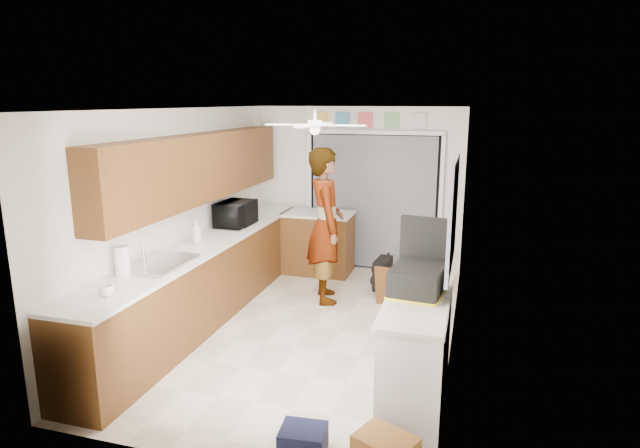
# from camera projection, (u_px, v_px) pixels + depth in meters

# --- Properties ---
(floor) EXTENTS (5.00, 5.00, 0.00)m
(floor) POSITION_uv_depth(u_px,v_px,m) (310.00, 327.00, 6.25)
(floor) COLOR beige
(floor) RESTS_ON ground
(ceiling) EXTENTS (5.00, 5.00, 0.00)m
(ceiling) POSITION_uv_depth(u_px,v_px,m) (309.00, 109.00, 5.68)
(ceiling) COLOR white
(ceiling) RESTS_ON ground
(wall_back) EXTENTS (3.20, 0.00, 3.20)m
(wall_back) POSITION_uv_depth(u_px,v_px,m) (358.00, 189.00, 8.30)
(wall_back) COLOR white
(wall_back) RESTS_ON ground
(wall_front) EXTENTS (3.20, 0.00, 3.20)m
(wall_front) POSITION_uv_depth(u_px,v_px,m) (200.00, 302.00, 3.63)
(wall_front) COLOR white
(wall_front) RESTS_ON ground
(wall_left) EXTENTS (0.00, 5.00, 5.00)m
(wall_left) POSITION_uv_depth(u_px,v_px,m) (183.00, 215.00, 6.40)
(wall_left) COLOR white
(wall_left) RESTS_ON ground
(wall_right) EXTENTS (0.00, 5.00, 5.00)m
(wall_right) POSITION_uv_depth(u_px,v_px,m) (457.00, 233.00, 5.52)
(wall_right) COLOR white
(wall_right) RESTS_ON ground
(left_base_cabinets) EXTENTS (0.60, 4.80, 0.90)m
(left_base_cabinets) POSITION_uv_depth(u_px,v_px,m) (208.00, 280.00, 6.50)
(left_base_cabinets) COLOR brown
(left_base_cabinets) RESTS_ON floor
(left_countertop) EXTENTS (0.62, 4.80, 0.04)m
(left_countertop) POSITION_uv_depth(u_px,v_px,m) (207.00, 243.00, 6.39)
(left_countertop) COLOR white
(left_countertop) RESTS_ON left_base_cabinets
(upper_cabinets) EXTENTS (0.32, 4.00, 0.80)m
(upper_cabinets) POSITION_uv_depth(u_px,v_px,m) (201.00, 167.00, 6.42)
(upper_cabinets) COLOR brown
(upper_cabinets) RESTS_ON wall_left
(sink_basin) EXTENTS (0.50, 0.76, 0.06)m
(sink_basin) POSITION_uv_depth(u_px,v_px,m) (160.00, 264.00, 5.45)
(sink_basin) COLOR silver
(sink_basin) RESTS_ON left_countertop
(faucet) EXTENTS (0.03, 0.03, 0.22)m
(faucet) POSITION_uv_depth(u_px,v_px,m) (143.00, 254.00, 5.48)
(faucet) COLOR silver
(faucet) RESTS_ON left_countertop
(peninsula_base) EXTENTS (1.00, 0.60, 0.90)m
(peninsula_base) POSITION_uv_depth(u_px,v_px,m) (318.00, 244.00, 8.15)
(peninsula_base) COLOR brown
(peninsula_base) RESTS_ON floor
(peninsula_top) EXTENTS (1.04, 0.64, 0.04)m
(peninsula_top) POSITION_uv_depth(u_px,v_px,m) (318.00, 214.00, 8.04)
(peninsula_top) COLOR white
(peninsula_top) RESTS_ON peninsula_base
(back_opening_recess) EXTENTS (2.00, 0.06, 2.10)m
(back_opening_recess) POSITION_uv_depth(u_px,v_px,m) (373.00, 202.00, 8.25)
(back_opening_recess) COLOR black
(back_opening_recess) RESTS_ON wall_back
(curtain_panel) EXTENTS (1.90, 0.03, 2.05)m
(curtain_panel) POSITION_uv_depth(u_px,v_px,m) (373.00, 203.00, 8.21)
(curtain_panel) COLOR gray
(curtain_panel) RESTS_ON wall_back
(door_trim_left) EXTENTS (0.06, 0.04, 2.10)m
(door_trim_left) POSITION_uv_depth(u_px,v_px,m) (310.00, 199.00, 8.50)
(door_trim_left) COLOR white
(door_trim_left) RESTS_ON wall_back
(door_trim_right) EXTENTS (0.06, 0.04, 2.10)m
(door_trim_right) POSITION_uv_depth(u_px,v_px,m) (440.00, 206.00, 7.94)
(door_trim_right) COLOR white
(door_trim_right) RESTS_ON wall_back
(door_trim_head) EXTENTS (2.10, 0.04, 0.06)m
(door_trim_head) POSITION_uv_depth(u_px,v_px,m) (374.00, 132.00, 7.98)
(door_trim_head) COLOR white
(door_trim_head) RESTS_ON wall_back
(header_frame_0) EXTENTS (0.22, 0.02, 0.22)m
(header_frame_0) POSITION_uv_depth(u_px,v_px,m) (320.00, 120.00, 8.20)
(header_frame_0) COLOR #F4C351
(header_frame_0) RESTS_ON wall_back
(header_frame_1) EXTENTS (0.22, 0.02, 0.22)m
(header_frame_1) POSITION_uv_depth(u_px,v_px,m) (343.00, 120.00, 8.10)
(header_frame_1) COLOR #4896C1
(header_frame_1) RESTS_ON wall_back
(header_frame_2) EXTENTS (0.22, 0.02, 0.22)m
(header_frame_2) POSITION_uv_depth(u_px,v_px,m) (365.00, 120.00, 8.01)
(header_frame_2) COLOR #DB5254
(header_frame_2) RESTS_ON wall_back
(header_frame_3) EXTENTS (0.22, 0.02, 0.22)m
(header_frame_3) POSITION_uv_depth(u_px,v_px,m) (392.00, 120.00, 7.90)
(header_frame_3) COLOR #6DBA6A
(header_frame_3) RESTS_ON wall_back
(header_frame_4) EXTENTS (0.22, 0.02, 0.22)m
(header_frame_4) POSITION_uv_depth(u_px,v_px,m) (419.00, 121.00, 7.79)
(header_frame_4) COLOR silver
(header_frame_4) RESTS_ON wall_back
(route66_sign) EXTENTS (0.22, 0.02, 0.26)m
(route66_sign) POSITION_uv_depth(u_px,v_px,m) (299.00, 119.00, 8.30)
(route66_sign) COLOR silver
(route66_sign) RESTS_ON wall_back
(right_counter_base) EXTENTS (0.50, 1.40, 0.90)m
(right_counter_base) POSITION_uv_depth(u_px,v_px,m) (417.00, 352.00, 4.65)
(right_counter_base) COLOR white
(right_counter_base) RESTS_ON floor
(right_counter_top) EXTENTS (0.54, 1.44, 0.04)m
(right_counter_top) POSITION_uv_depth(u_px,v_px,m) (418.00, 301.00, 4.55)
(right_counter_top) COLOR white
(right_counter_top) RESTS_ON right_counter_base
(abstract_painting) EXTENTS (0.03, 1.15, 0.95)m
(abstract_painting) POSITION_uv_depth(u_px,v_px,m) (453.00, 214.00, 4.51)
(abstract_painting) COLOR #FD5D7C
(abstract_painting) RESTS_ON wall_right
(ceiling_fan) EXTENTS (1.14, 1.14, 0.24)m
(ceiling_fan) POSITION_uv_depth(u_px,v_px,m) (315.00, 125.00, 5.91)
(ceiling_fan) COLOR white
(ceiling_fan) RESTS_ON ceiling
(microwave) EXTENTS (0.41, 0.59, 0.33)m
(microwave) POSITION_uv_depth(u_px,v_px,m) (236.00, 214.00, 7.17)
(microwave) COLOR black
(microwave) RESTS_ON left_countertop
(soap_bottle) EXTENTS (0.14, 0.14, 0.29)m
(soap_bottle) POSITION_uv_depth(u_px,v_px,m) (196.00, 231.00, 6.29)
(soap_bottle) COLOR silver
(soap_bottle) RESTS_ON left_countertop
(cup) EXTENTS (0.16, 0.16, 0.10)m
(cup) POSITION_uv_depth(u_px,v_px,m) (107.00, 291.00, 4.59)
(cup) COLOR white
(cup) RESTS_ON left_countertop
(paper_towel_roll) EXTENTS (0.14, 0.14, 0.29)m
(paper_towel_roll) POSITION_uv_depth(u_px,v_px,m) (122.00, 261.00, 5.11)
(paper_towel_roll) COLOR white
(paper_towel_roll) RESTS_ON left_countertop
(suitcase) EXTENTS (0.49, 0.61, 0.24)m
(suitcase) POSITION_uv_depth(u_px,v_px,m) (418.00, 279.00, 4.66)
(suitcase) COLOR black
(suitcase) RESTS_ON right_counter_top
(suitcase_rim) EXTENTS (0.51, 0.63, 0.02)m
(suitcase_rim) POSITION_uv_depth(u_px,v_px,m) (418.00, 291.00, 4.69)
(suitcase_rim) COLOR yellow
(suitcase_rim) RESTS_ON suitcase
(suitcase_lid) EXTENTS (0.42, 0.08, 0.50)m
(suitcase_lid) POSITION_uv_depth(u_px,v_px,m) (423.00, 243.00, 4.88)
(suitcase_lid) COLOR black
(suitcase_lid) RESTS_ON suitcase
(navy_crate) EXTENTS (0.36, 0.31, 0.21)m
(navy_crate) POSITION_uv_depth(u_px,v_px,m) (303.00, 441.00, 3.99)
(navy_crate) COLOR black
(navy_crate) RESTS_ON floor
(cabinet_door_panel) EXTENTS (0.37, 0.18, 0.53)m
(cabinet_door_panel) POSITION_uv_depth(u_px,v_px,m) (389.00, 287.00, 6.80)
(cabinet_door_panel) COLOR brown
(cabinet_door_panel) RESTS_ON floor
(man) EXTENTS (0.73, 0.87, 2.02)m
(man) POSITION_uv_depth(u_px,v_px,m) (326.00, 225.00, 6.90)
(man) COLOR white
(man) RESTS_ON floor
(dog) EXTENTS (0.32, 0.65, 0.49)m
(dog) POSITION_uv_depth(u_px,v_px,m) (383.00, 272.00, 7.47)
(dog) COLOR black
(dog) RESTS_ON floor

